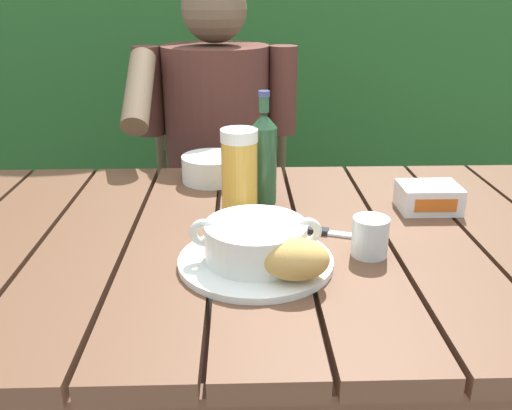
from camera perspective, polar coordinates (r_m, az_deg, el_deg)
dining_table at (r=1.10m, az=0.16°, el=-7.22°), size 1.46×0.85×0.73m
chair_near_diner at (r=1.96m, az=-3.67°, el=0.84°), size 0.48×0.45×0.99m
person_eating at (r=1.69m, az=-4.15°, el=6.01°), size 0.48×0.47×1.23m
serving_plate at (r=0.95m, az=-0.03°, el=-5.83°), size 0.27×0.27×0.01m
soup_bowl at (r=0.93m, az=-0.03°, el=-3.65°), size 0.22×0.17×0.07m
bread_roll at (r=0.87m, az=4.10°, el=-5.61°), size 0.11×0.09×0.07m
beer_glass at (r=1.13m, az=-1.73°, el=3.43°), size 0.08×0.08×0.18m
beer_bottle at (r=1.19m, az=0.81°, el=5.09°), size 0.06×0.06×0.25m
water_glass_small at (r=0.99m, az=11.76°, el=-3.23°), size 0.06×0.06×0.07m
butter_tub at (r=1.23m, az=17.48°, el=0.75°), size 0.13×0.10×0.06m
table_knife at (r=1.07m, az=7.36°, el=-2.82°), size 0.14×0.06×0.01m
diner_bowl at (r=1.35m, az=-4.61°, el=3.82°), size 0.15×0.15×0.06m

